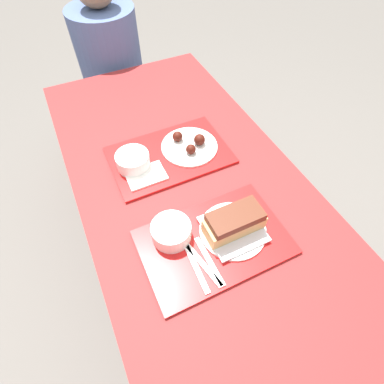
{
  "coord_description": "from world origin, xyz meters",
  "views": [
    {
      "loc": [
        -0.29,
        -0.57,
        1.58
      ],
      "look_at": [
        -0.03,
        -0.01,
        0.78
      ],
      "focal_mm": 28.0,
      "sensor_mm": 36.0,
      "label": 1
    }
  ],
  "objects_px": {
    "bowl_coleslaw_far": "(133,160)",
    "tray_far": "(170,155)",
    "tray_near": "(214,242)",
    "wings_plate_far": "(190,145)",
    "bowl_coleslaw_near": "(171,231)",
    "brisket_sandwich_plate": "(234,224)",
    "person_seated_across": "(109,52)"
  },
  "relations": [
    {
      "from": "bowl_coleslaw_near",
      "to": "brisket_sandwich_plate",
      "type": "distance_m",
      "value": 0.19
    },
    {
      "from": "bowl_coleslaw_far",
      "to": "tray_far",
      "type": "bearing_deg",
      "value": 0.17
    },
    {
      "from": "tray_far",
      "to": "wings_plate_far",
      "type": "xyz_separation_m",
      "value": [
        0.09,
        0.0,
        0.02
      ]
    },
    {
      "from": "tray_near",
      "to": "bowl_coleslaw_near",
      "type": "bearing_deg",
      "value": 147.25
    },
    {
      "from": "tray_far",
      "to": "brisket_sandwich_plate",
      "type": "height_order",
      "value": "brisket_sandwich_plate"
    },
    {
      "from": "brisket_sandwich_plate",
      "to": "bowl_coleslaw_near",
      "type": "bearing_deg",
      "value": 160.43
    },
    {
      "from": "tray_far",
      "to": "person_seated_across",
      "type": "relative_size",
      "value": 0.62
    },
    {
      "from": "bowl_coleslaw_near",
      "to": "bowl_coleslaw_far",
      "type": "height_order",
      "value": "same"
    },
    {
      "from": "bowl_coleslaw_near",
      "to": "brisket_sandwich_plate",
      "type": "relative_size",
      "value": 0.58
    },
    {
      "from": "bowl_coleslaw_near",
      "to": "person_seated_across",
      "type": "bearing_deg",
      "value": 83.47
    },
    {
      "from": "person_seated_across",
      "to": "bowl_coleslaw_far",
      "type": "bearing_deg",
      "value": -99.59
    },
    {
      "from": "person_seated_across",
      "to": "tray_far",
      "type": "bearing_deg",
      "value": -90.53
    },
    {
      "from": "tray_near",
      "to": "bowl_coleslaw_far",
      "type": "xyz_separation_m",
      "value": [
        -0.12,
        0.41,
        0.04
      ]
    },
    {
      "from": "tray_near",
      "to": "tray_far",
      "type": "relative_size",
      "value": 1.0
    },
    {
      "from": "tray_far",
      "to": "bowl_coleslaw_far",
      "type": "height_order",
      "value": "bowl_coleslaw_far"
    },
    {
      "from": "wings_plate_far",
      "to": "bowl_coleslaw_near",
      "type": "bearing_deg",
      "value": -123.09
    },
    {
      "from": "bowl_coleslaw_far",
      "to": "wings_plate_far",
      "type": "distance_m",
      "value": 0.23
    },
    {
      "from": "tray_near",
      "to": "bowl_coleslaw_near",
      "type": "xyz_separation_m",
      "value": [
        -0.11,
        0.07,
        0.04
      ]
    },
    {
      "from": "bowl_coleslaw_near",
      "to": "bowl_coleslaw_far",
      "type": "xyz_separation_m",
      "value": [
        -0.01,
        0.34,
        0.0
      ]
    },
    {
      "from": "bowl_coleslaw_far",
      "to": "bowl_coleslaw_near",
      "type": "bearing_deg",
      "value": -88.15
    },
    {
      "from": "brisket_sandwich_plate",
      "to": "tray_near",
      "type": "bearing_deg",
      "value": -173.73
    },
    {
      "from": "tray_near",
      "to": "person_seated_across",
      "type": "relative_size",
      "value": 0.62
    },
    {
      "from": "wings_plate_far",
      "to": "person_seated_across",
      "type": "xyz_separation_m",
      "value": [
        -0.08,
        0.9,
        -0.03
      ]
    },
    {
      "from": "bowl_coleslaw_far",
      "to": "brisket_sandwich_plate",
      "type": "bearing_deg",
      "value": -64.24
    },
    {
      "from": "tray_near",
      "to": "bowl_coleslaw_far",
      "type": "height_order",
      "value": "bowl_coleslaw_far"
    },
    {
      "from": "tray_near",
      "to": "person_seated_across",
      "type": "xyz_separation_m",
      "value": [
        0.03,
        1.32,
        -0.01
      ]
    },
    {
      "from": "tray_far",
      "to": "person_seated_across",
      "type": "distance_m",
      "value": 0.91
    },
    {
      "from": "tray_far",
      "to": "person_seated_across",
      "type": "height_order",
      "value": "person_seated_across"
    },
    {
      "from": "tray_near",
      "to": "wings_plate_far",
      "type": "distance_m",
      "value": 0.43
    },
    {
      "from": "wings_plate_far",
      "to": "person_seated_across",
      "type": "distance_m",
      "value": 0.91
    },
    {
      "from": "tray_far",
      "to": "tray_near",
      "type": "bearing_deg",
      "value": -92.97
    },
    {
      "from": "brisket_sandwich_plate",
      "to": "wings_plate_far",
      "type": "xyz_separation_m",
      "value": [
        0.04,
        0.4,
        -0.03
      ]
    }
  ]
}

